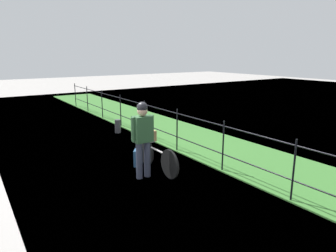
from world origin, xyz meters
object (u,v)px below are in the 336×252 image
at_px(cyclist_person, 143,133).
at_px(wooden_crate, 148,135).
at_px(bicycle_main, 157,157).
at_px(backpack_on_paving, 138,158).
at_px(terrier_dog, 149,127).
at_px(mooring_bollard, 118,126).

bearing_deg(cyclist_person, wooden_crate, 140.18).
xyz_separation_m(wooden_crate, cyclist_person, (0.54, -0.45, 0.23)).
bearing_deg(bicycle_main, wooden_crate, 179.61).
distance_m(bicycle_main, backpack_on_paving, 0.59).
xyz_separation_m(terrier_dog, backpack_on_paving, (-0.18, -0.20, -0.77)).
bearing_deg(bicycle_main, cyclist_person, -69.78).
xyz_separation_m(backpack_on_paving, mooring_bollard, (-3.19, 0.94, 0.03)).
bearing_deg(mooring_bollard, bicycle_main, -11.23).
bearing_deg(backpack_on_paving, bicycle_main, -121.16).
relative_size(wooden_crate, mooring_bollard, 0.76).
distance_m(bicycle_main, terrier_dog, 0.72).
bearing_deg(terrier_dog, cyclist_person, -41.13).
bearing_deg(bicycle_main, backpack_on_paving, -159.37).
xyz_separation_m(cyclist_person, backpack_on_paving, (-0.70, 0.25, -0.80)).
bearing_deg(mooring_bollard, wooden_crate, -12.42).
xyz_separation_m(bicycle_main, terrier_dog, (-0.35, 0.00, 0.63)).
distance_m(wooden_crate, terrier_dog, 0.20).
relative_size(bicycle_main, mooring_bollard, 3.64).
relative_size(cyclist_person, mooring_bollard, 3.64).
relative_size(backpack_on_paving, mooring_bollard, 0.87).
height_order(terrier_dog, cyclist_person, cyclist_person).
distance_m(wooden_crate, cyclist_person, 0.75).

